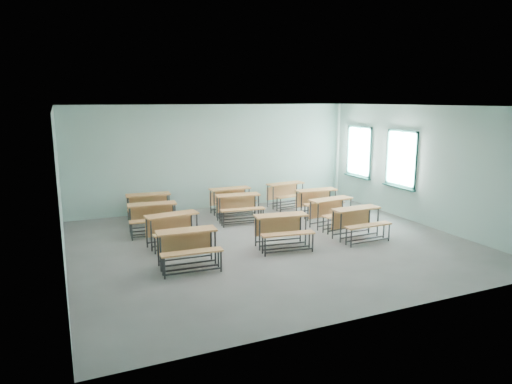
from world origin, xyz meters
The scene contains 12 objects.
room centered at (0.08, 0.03, 1.60)m, with size 9.04×8.04×3.24m.
desk_unit_r0c0 centered at (-2.22, -0.78, 0.51)m, with size 1.25×0.88×0.76m.
desk_unit_r0c1 centered at (0.09, -0.42, 0.51)m, with size 1.30×0.96×0.76m.
desk_unit_r0c2 centered at (2.09, -0.56, 0.51)m, with size 1.24×0.85×0.76m.
desk_unit_r1c0 centered at (-2.17, 0.64, 0.51)m, with size 1.31×0.97×0.76m.
desk_unit_r1c2 centered at (2.11, 0.59, 0.51)m, with size 1.30×0.96×0.76m.
desk_unit_r2c0 centered at (-2.40, 1.91, 0.51)m, with size 1.27×0.91×0.76m.
desk_unit_r2c1 centered at (0.01, 2.10, 0.51)m, with size 1.29×0.93×0.76m.
desk_unit_r2c2 centered at (2.38, 1.84, 0.51)m, with size 1.25×0.87×0.76m.
desk_unit_r3c0 centered at (-2.26, 3.17, 0.51)m, with size 1.26×0.89×0.76m.
desk_unit_r3c1 centered at (0.14, 3.05, 0.51)m, with size 1.22×0.82×0.76m.
desk_unit_r3c2 centered at (2.05, 3.14, 0.51)m, with size 1.30×0.94×0.76m.
Camera 1 is at (-4.45, -9.37, 3.34)m, focal length 32.00 mm.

